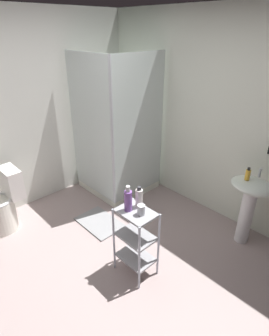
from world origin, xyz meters
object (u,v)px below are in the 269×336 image
(toilet, at_px, (3,206))
(shower_stall, at_px, (117,163))
(pedestal_sink, at_px, (250,199))
(conditioner_bottle_purple, at_px, (128,200))
(bath_mat, at_px, (100,222))
(lotion_bottle_white, at_px, (139,198))
(rinse_cup, at_px, (141,210))
(storage_cart, at_px, (136,237))
(hand_soap_bottle, at_px, (248,174))

(toilet, bearing_deg, shower_stall, 79.57)
(pedestal_sink, distance_m, conditioner_bottle_purple, 1.41)
(bath_mat, bearing_deg, shower_stall, 123.03)
(pedestal_sink, distance_m, lotion_bottle_white, 1.30)
(rinse_cup, bearing_deg, shower_stall, 147.49)
(toilet, xyz_separation_m, storage_cart, (1.63, 0.68, 0.12))
(toilet, bearing_deg, conditioner_bottle_purple, 22.69)
(pedestal_sink, height_order, toilet, pedestal_sink)
(shower_stall, relative_size, hand_soap_bottle, 14.02)
(shower_stall, bearing_deg, toilet, -100.43)
(pedestal_sink, distance_m, hand_soap_bottle, 0.30)
(toilet, xyz_separation_m, bath_mat, (0.75, 0.88, -0.31))
(rinse_cup, bearing_deg, lotion_bottle_white, 144.19)
(conditioner_bottle_purple, height_order, rinse_cup, conditioner_bottle_purple)
(lotion_bottle_white, bearing_deg, storage_cart, -61.77)
(pedestal_sink, bearing_deg, rinse_cup, -110.95)
(pedestal_sink, xyz_separation_m, storage_cart, (-0.52, -1.22, -0.14))
(shower_stall, relative_size, pedestal_sink, 2.47)
(toilet, bearing_deg, lotion_bottle_white, 25.85)
(conditioner_bottle_purple, xyz_separation_m, bath_mat, (-0.81, 0.23, -0.84))
(storage_cart, height_order, rinse_cup, rinse_cup)
(lotion_bottle_white, bearing_deg, shower_stall, 147.77)
(pedestal_sink, relative_size, rinse_cup, 8.22)
(conditioner_bottle_purple, bearing_deg, toilet, -157.31)
(lotion_bottle_white, xyz_separation_m, bath_mat, (-0.84, 0.11, -0.83))
(storage_cart, distance_m, hand_soap_bottle, 1.34)
(lotion_bottle_white, relative_size, rinse_cup, 2.16)
(shower_stall, xyz_separation_m, rinse_cup, (1.40, -0.89, 0.33))
(lotion_bottle_white, relative_size, bath_mat, 0.35)
(lotion_bottle_white, distance_m, bath_mat, 1.18)
(shower_stall, distance_m, pedestal_sink, 1.89)
(rinse_cup, bearing_deg, conditioner_bottle_purple, -162.88)
(bath_mat, bearing_deg, storage_cart, -12.55)
(toilet, relative_size, storage_cart, 1.03)
(storage_cart, xyz_separation_m, hand_soap_bottle, (0.46, 1.18, 0.44))
(hand_soap_bottle, distance_m, bath_mat, 1.88)
(lotion_bottle_white, distance_m, rinse_cup, 0.14)
(lotion_bottle_white, bearing_deg, conditioner_bottle_purple, -102.29)
(shower_stall, distance_m, bath_mat, 0.95)
(shower_stall, relative_size, storage_cart, 2.70)
(pedestal_sink, xyz_separation_m, hand_soap_bottle, (-0.06, -0.04, 0.29))
(toilet, height_order, hand_soap_bottle, hand_soap_bottle)
(toilet, bearing_deg, pedestal_sink, 41.50)
(storage_cart, relative_size, lotion_bottle_white, 3.48)
(shower_stall, bearing_deg, hand_soap_bottle, 8.99)
(shower_stall, height_order, pedestal_sink, shower_stall)
(storage_cart, bearing_deg, toilet, -157.21)
(pedestal_sink, height_order, lotion_bottle_white, lotion_bottle_white)
(conditioner_bottle_purple, height_order, bath_mat, conditioner_bottle_purple)
(hand_soap_bottle, height_order, conditioner_bottle_purple, conditioner_bottle_purple)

